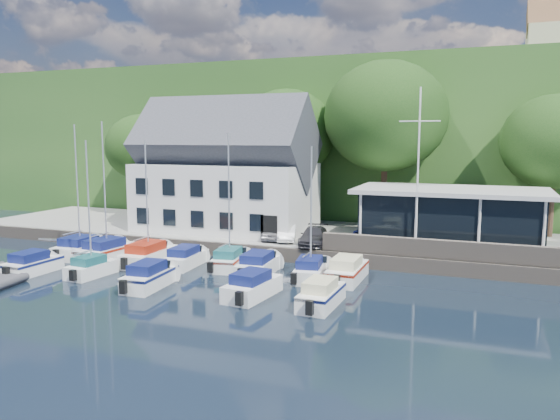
# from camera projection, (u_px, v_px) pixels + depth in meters

# --- Properties ---
(ground) EXTENTS (180.00, 180.00, 0.00)m
(ground) POSITION_uv_depth(u_px,v_px,m) (205.00, 306.00, 28.28)
(ground) COLOR black
(ground) RESTS_ON ground
(quay) EXTENTS (60.00, 13.00, 1.00)m
(quay) POSITION_uv_depth(u_px,v_px,m) (309.00, 238.00, 44.41)
(quay) COLOR gray
(quay) RESTS_ON ground
(quay_face) EXTENTS (60.00, 0.30, 1.00)m
(quay_face) POSITION_uv_depth(u_px,v_px,m) (281.00, 254.00, 38.39)
(quay_face) COLOR #675D53
(quay_face) RESTS_ON ground
(hillside) EXTENTS (160.00, 75.00, 16.00)m
(hillside) POSITION_uv_depth(u_px,v_px,m) (398.00, 141.00, 84.57)
(hillside) COLOR #244B1C
(hillside) RESTS_ON ground
(field_patch) EXTENTS (50.00, 30.00, 0.30)m
(field_patch) POSITION_uv_depth(u_px,v_px,m) (457.00, 90.00, 88.04)
(field_patch) COLOR olive
(field_patch) RESTS_ON hillside
(harbor_building) EXTENTS (14.40, 8.20, 8.70)m
(harbor_building) POSITION_uv_depth(u_px,v_px,m) (226.00, 178.00, 45.32)
(harbor_building) COLOR silver
(harbor_building) RESTS_ON quay
(club_pavilion) EXTENTS (13.20, 7.20, 4.10)m
(club_pavilion) POSITION_uv_depth(u_px,v_px,m) (450.00, 217.00, 38.77)
(club_pavilion) COLOR black
(club_pavilion) RESTS_ON quay
(seawall) EXTENTS (18.00, 0.50, 1.20)m
(seawall) POSITION_uv_depth(u_px,v_px,m) (461.00, 251.00, 34.35)
(seawall) COLOR #675D53
(seawall) RESTS_ON quay
(gangway) EXTENTS (1.20, 6.00, 1.40)m
(gangway) POSITION_uv_depth(u_px,v_px,m) (74.00, 250.00, 42.47)
(gangway) COLOR silver
(gangway) RESTS_ON ground
(car_silver) EXTENTS (2.19, 3.97, 1.28)m
(car_silver) POSITION_uv_depth(u_px,v_px,m) (274.00, 231.00, 41.42)
(car_silver) COLOR #B1B0B5
(car_silver) RESTS_ON quay
(car_white) EXTENTS (2.28, 3.86, 1.20)m
(car_white) POSITION_uv_depth(u_px,v_px,m) (287.00, 232.00, 40.86)
(car_white) COLOR silver
(car_white) RESTS_ON quay
(car_dgrey) EXTENTS (2.40, 4.55, 1.26)m
(car_dgrey) POSITION_uv_depth(u_px,v_px,m) (314.00, 236.00, 39.25)
(car_dgrey) COLOR #29282D
(car_dgrey) RESTS_ON quay
(car_blue) EXTENTS (1.53, 3.66, 1.24)m
(car_blue) POSITION_uv_depth(u_px,v_px,m) (362.00, 238.00, 38.51)
(car_blue) COLOR navy
(car_blue) RESTS_ON quay
(flagpole) EXTENTS (2.62, 0.20, 10.91)m
(flagpole) POSITION_uv_depth(u_px,v_px,m) (418.00, 172.00, 35.75)
(flagpole) COLOR silver
(flagpole) RESTS_ON quay
(tree_0) EXTENTS (7.27, 7.27, 9.94)m
(tree_0) POSITION_uv_depth(u_px,v_px,m) (143.00, 165.00, 54.12)
(tree_0) COLOR #143610
(tree_0) RESTS_ON quay
(tree_1) EXTENTS (6.91, 6.91, 9.45)m
(tree_1) POSITION_uv_depth(u_px,v_px,m) (194.00, 168.00, 51.89)
(tree_1) COLOR #143610
(tree_1) RESTS_ON quay
(tree_2) EXTENTS (8.78, 8.78, 12.00)m
(tree_2) POSITION_uv_depth(u_px,v_px,m) (286.00, 156.00, 49.46)
(tree_2) COLOR #143610
(tree_2) RESTS_ON quay
(tree_3) EXTENTS (10.27, 10.27, 14.04)m
(tree_3) POSITION_uv_depth(u_px,v_px,m) (385.00, 145.00, 45.77)
(tree_3) COLOR #143610
(tree_3) RESTS_ON quay
(tree_5) EXTENTS (8.02, 8.02, 10.96)m
(tree_5) POSITION_uv_depth(u_px,v_px,m) (553.00, 166.00, 41.79)
(tree_5) COLOR #143610
(tree_5) RESTS_ON quay
(boat_r1_0) EXTENTS (2.67, 6.06, 9.42)m
(boat_r1_0) POSITION_uv_depth(u_px,v_px,m) (78.00, 193.00, 39.37)
(boat_r1_0) COLOR white
(boat_r1_0) RESTS_ON ground
(boat_r1_1) EXTENTS (2.87, 6.87, 9.61)m
(boat_r1_1) POSITION_uv_depth(u_px,v_px,m) (105.00, 193.00, 38.33)
(boat_r1_1) COLOR white
(boat_r1_1) RESTS_ON ground
(boat_r1_2) EXTENTS (2.26, 6.99, 9.43)m
(boat_r1_2) POSITION_uv_depth(u_px,v_px,m) (147.00, 196.00, 37.16)
(boat_r1_2) COLOR white
(boat_r1_2) RESTS_ON ground
(boat_r1_3) EXTENTS (2.16, 5.96, 1.38)m
(boat_r1_3) POSITION_uv_depth(u_px,v_px,m) (186.00, 256.00, 37.00)
(boat_r1_3) COLOR white
(boat_r1_3) RESTS_ON ground
(boat_r1_4) EXTENTS (2.62, 5.79, 8.50)m
(boat_r1_4) POSITION_uv_depth(u_px,v_px,m) (229.00, 205.00, 35.87)
(boat_r1_4) COLOR white
(boat_r1_4) RESTS_ON ground
(boat_r1_5) EXTENTS (2.38, 6.37, 1.43)m
(boat_r1_5) POSITION_uv_depth(u_px,v_px,m) (259.00, 263.00, 34.92)
(boat_r1_5) COLOR white
(boat_r1_5) RESTS_ON ground
(boat_r1_6) EXTENTS (2.65, 5.89, 8.45)m
(boat_r1_6) POSITION_uv_depth(u_px,v_px,m) (311.00, 211.00, 33.14)
(boat_r1_6) COLOR white
(boat_r1_6) RESTS_ON ground
(boat_r1_7) EXTENTS (1.96, 6.32, 1.51)m
(boat_r1_7) POSITION_uv_depth(u_px,v_px,m) (347.00, 268.00, 33.24)
(boat_r1_7) COLOR white
(boat_r1_7) RESTS_ON ground
(boat_r2_0) EXTENTS (2.00, 5.56, 1.47)m
(boat_r2_0) POSITION_uv_depth(u_px,v_px,m) (32.00, 262.00, 34.97)
(boat_r2_0) COLOR white
(boat_r2_0) RESTS_ON ground
(boat_r2_1) EXTENTS (2.08, 4.91, 8.26)m
(boat_r2_1) POSITION_uv_depth(u_px,v_px,m) (89.00, 211.00, 33.84)
(boat_r2_1) COLOR white
(boat_r2_1) RESTS_ON ground
(boat_r2_2) EXTENTS (2.29, 6.09, 1.54)m
(boat_r2_2) POSITION_uv_depth(u_px,v_px,m) (150.00, 274.00, 31.80)
(boat_r2_2) COLOR white
(boat_r2_2) RESTS_ON ground
(boat_r2_3) EXTENTS (2.50, 5.95, 1.49)m
(boat_r2_3) POSITION_uv_depth(u_px,v_px,m) (253.00, 284.00, 29.83)
(boat_r2_3) COLOR white
(boat_r2_3) RESTS_ON ground
(boat_r2_4) EXTENTS (1.87, 5.59, 1.47)m
(boat_r2_4) POSITION_uv_depth(u_px,v_px,m) (321.00, 292.00, 28.22)
(boat_r2_4) COLOR white
(boat_r2_4) RESTS_ON ground
(dinghy_1) EXTENTS (2.12, 3.17, 0.70)m
(dinghy_1) POSITION_uv_depth(u_px,v_px,m) (2.00, 280.00, 32.08)
(dinghy_1) COLOR #3A3A3F
(dinghy_1) RESTS_ON ground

